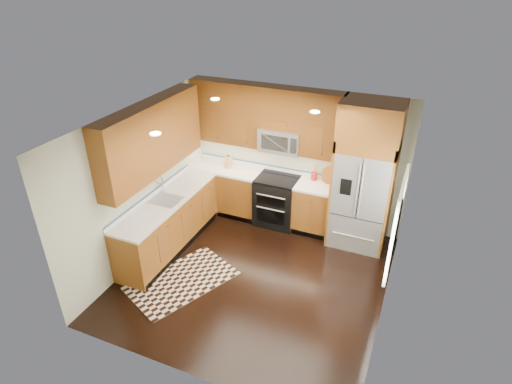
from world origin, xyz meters
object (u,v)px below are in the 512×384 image
at_px(rug, 182,280).
at_px(knife_block, 228,162).
at_px(utensil_crock, 314,174).
at_px(range, 277,201).
at_px(refrigerator, 364,177).

distance_m(rug, knife_block, 2.54).
xyz_separation_m(knife_block, utensil_crock, (1.68, 0.12, 0.00)).
relative_size(range, refrigerator, 0.36).
bearing_deg(refrigerator, utensil_crock, 164.30).
distance_m(range, rug, 2.39).
bearing_deg(rug, knife_block, 121.73).
bearing_deg(utensil_crock, rug, -119.98).
relative_size(rug, utensil_crock, 5.22).
height_order(range, refrigerator, refrigerator).
xyz_separation_m(rug, utensil_crock, (1.40, 2.43, 1.04)).
distance_m(range, utensil_crock, 0.88).
bearing_deg(refrigerator, range, 178.60).
height_order(rug, utensil_crock, utensil_crock).
bearing_deg(knife_block, refrigerator, -2.94).
height_order(range, rug, range).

